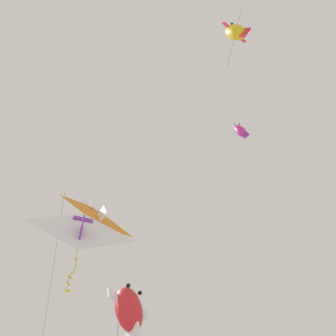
{
  "coord_description": "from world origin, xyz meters",
  "views": [
    {
      "loc": [
        -16.0,
        -6.36,
        15.25
      ],
      "look_at": [
        -3.25,
        -2.7,
        33.2
      ],
      "focal_mm": 52.76,
      "sensor_mm": 36.0,
      "label": 1
    }
  ],
  "objects_px": {
    "kite_fish_highest": "(129,309)",
    "kite_delta_near_right": "(81,230)",
    "kite_fish_mid_left": "(236,32)",
    "kite_fish_low_drifter": "(241,131)",
    "kite_delta_upper_right": "(99,216)"
  },
  "relations": [
    {
      "from": "kite_fish_highest",
      "to": "kite_delta_near_right",
      "type": "relative_size",
      "value": 1.68
    },
    {
      "from": "kite_fish_mid_left",
      "to": "kite_fish_low_drifter",
      "type": "relative_size",
      "value": 3.51
    },
    {
      "from": "kite_fish_mid_left",
      "to": "kite_fish_highest",
      "type": "xyz_separation_m",
      "value": [
        2.44,
        5.81,
        -14.74
      ]
    },
    {
      "from": "kite_fish_highest",
      "to": "kite_delta_near_right",
      "type": "height_order",
      "value": "kite_delta_near_right"
    },
    {
      "from": "kite_fish_highest",
      "to": "kite_delta_near_right",
      "type": "xyz_separation_m",
      "value": [
        -2.45,
        0.98,
        1.67
      ]
    },
    {
      "from": "kite_delta_near_right",
      "to": "kite_fish_low_drifter",
      "type": "relative_size",
      "value": 2.37
    },
    {
      "from": "kite_fish_mid_left",
      "to": "kite_fish_highest",
      "type": "relative_size",
      "value": 0.88
    },
    {
      "from": "kite_fish_mid_left",
      "to": "kite_fish_highest",
      "type": "distance_m",
      "value": 16.03
    },
    {
      "from": "kite_delta_upper_right",
      "to": "kite_fish_mid_left",
      "type": "bearing_deg",
      "value": 97.18
    },
    {
      "from": "kite_fish_highest",
      "to": "kite_fish_low_drifter",
      "type": "distance_m",
      "value": 14.38
    },
    {
      "from": "kite_delta_upper_right",
      "to": "kite_fish_low_drifter",
      "type": "xyz_separation_m",
      "value": [
        0.74,
        -7.65,
        5.62
      ]
    },
    {
      "from": "kite_fish_highest",
      "to": "kite_delta_upper_right",
      "type": "bearing_deg",
      "value": -96.34
    },
    {
      "from": "kite_delta_upper_right",
      "to": "kite_delta_near_right",
      "type": "distance_m",
      "value": 7.63
    },
    {
      "from": "kite_delta_near_right",
      "to": "kite_fish_mid_left",
      "type": "bearing_deg",
      "value": 148.53
    },
    {
      "from": "kite_fish_low_drifter",
      "to": "kite_fish_highest",
      "type": "bearing_deg",
      "value": -38.54
    }
  ]
}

